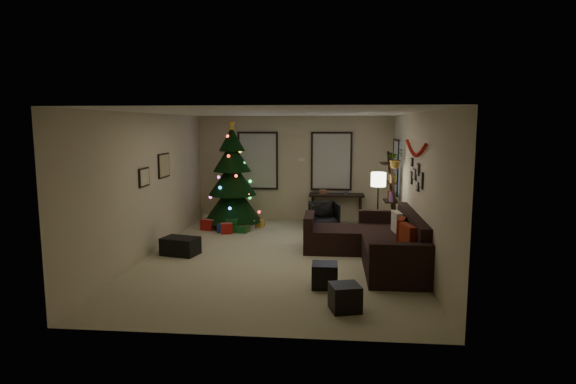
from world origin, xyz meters
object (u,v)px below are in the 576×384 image
at_px(sofa, 377,244).
at_px(desk_chair, 324,215).
at_px(bookshelf, 391,195).
at_px(desk, 337,197).
at_px(christmas_tree, 232,182).

xyz_separation_m(sofa, desk_chair, (-1.02, 2.65, 0.02)).
bearing_deg(bookshelf, desk_chair, 156.90).
bearing_deg(sofa, desk, 102.29).
distance_m(sofa, desk, 3.40).
bearing_deg(christmas_tree, desk_chair, -0.15).
height_order(desk, desk_chair, desk).
bearing_deg(desk, bookshelf, -46.94).
bearing_deg(bookshelf, sofa, -103.67).
height_order(christmas_tree, bookshelf, christmas_tree).
xyz_separation_m(christmas_tree, sofa, (3.25, -2.66, -0.79)).
xyz_separation_m(desk, desk_chair, (-0.30, -0.65, -0.34)).
height_order(sofa, desk_chair, sofa).
bearing_deg(sofa, bookshelf, 76.33).
height_order(sofa, bookshelf, bookshelf).
xyz_separation_m(desk_chair, bookshelf, (1.51, -0.64, 0.60)).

